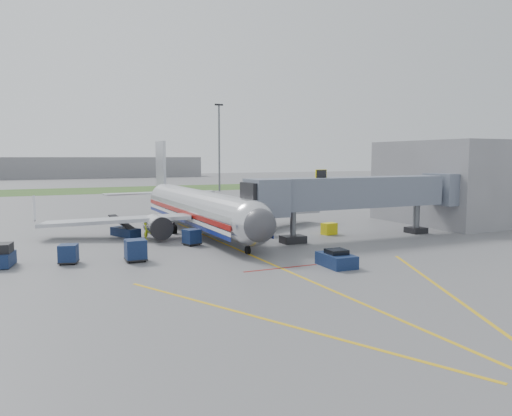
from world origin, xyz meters
name	(u,v)px	position (x,y,z in m)	size (l,w,h in m)	color
ground	(258,258)	(0.00, 0.00, 0.00)	(400.00, 400.00, 0.00)	#565659
grass_strip	(101,190)	(0.00, 90.00, 0.01)	(300.00, 25.00, 0.01)	#2D4C1E
apron_markings	(305,278)	(0.00, -7.40, 0.00)	(21.52, 50.00, 0.01)	gold
airliner	(198,208)	(0.00, 15.25, 2.65)	(32.10, 35.67, 10.25)	silver
jet_bridge	(354,194)	(12.86, 5.00, 4.47)	(25.30, 4.00, 6.90)	slate
terminal	(445,182)	(30.00, 10.00, 5.00)	(10.00, 16.00, 10.00)	slate
light_mast_right	(219,145)	(25.00, 75.00, 10.78)	(2.00, 0.44, 20.40)	#595B60
distant_terminal	(44,168)	(-10.00, 170.00, 4.00)	(120.00, 14.00, 8.00)	slate
pushback_tug	(336,259)	(4.00, -5.21, 0.54)	(2.02, 3.18, 1.30)	#0D1A3B
baggage_tug	(3,256)	(-18.41, 5.09, 0.77)	(1.79, 2.70, 1.74)	#0D1A3B
baggage_cart_a	(192,237)	(-3.00, 7.97, 0.75)	(1.70, 1.70, 1.47)	#0D1A3B
baggage_cart_b	(136,250)	(-9.13, 2.91, 0.87)	(1.60, 1.60, 1.71)	#0D1A3B
baggage_cart_c	(68,254)	(-13.95, 4.17, 0.75)	(1.68, 1.68, 1.47)	#0D1A3B
belt_loader	(125,231)	(-7.62, 15.82, 0.51)	(2.73, 4.31, 2.06)	#0D1A3B
ground_power_cart	(329,229)	(11.99, 8.00, 0.60)	(1.66, 1.24, 1.21)	yellow
ramp_worker	(146,231)	(-6.17, 12.58, 0.86)	(0.63, 0.41, 1.73)	#B7D018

